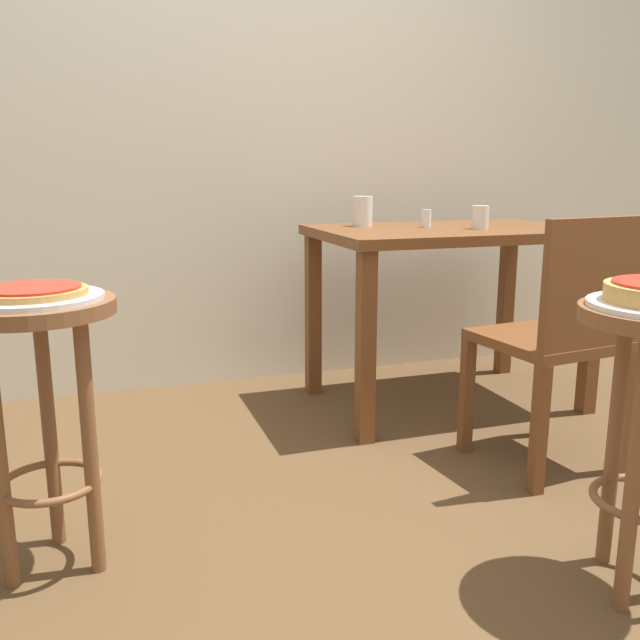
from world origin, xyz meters
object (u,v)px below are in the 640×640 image
at_px(wooden_chair, 562,334).
at_px(cup_near_edge, 480,217).
at_px(pizza_middle, 32,291).
at_px(serving_plate_middle, 33,298).
at_px(cup_far_edge, 363,211).
at_px(condiment_shaker, 426,218).
at_px(dining_table, 449,255).
at_px(stool_middle, 40,375).

bearing_deg(wooden_chair, cup_near_edge, 84.50).
distance_m(pizza_middle, wooden_chair, 1.59).
relative_size(serving_plate_middle, cup_far_edge, 2.58).
xyz_separation_m(condiment_shaker, wooden_chair, (0.11, -0.77, -0.32)).
bearing_deg(condiment_shaker, dining_table, -28.78).
relative_size(stool_middle, wooden_chair, 0.81).
bearing_deg(stool_middle, serving_plate_middle, -14.04).
height_order(pizza_middle, condiment_shaker, condiment_shaker).
bearing_deg(stool_middle, condiment_shaker, 30.13).
distance_m(pizza_middle, condiment_shaker, 1.69).
xyz_separation_m(dining_table, condiment_shaker, (-0.09, 0.05, 0.15)).
relative_size(cup_near_edge, wooden_chair, 0.11).
distance_m(stool_middle, dining_table, 1.75).
relative_size(pizza_middle, cup_far_edge, 2.00).
xyz_separation_m(pizza_middle, cup_far_edge, (1.23, 0.98, 0.11)).
distance_m(serving_plate_middle, cup_near_edge, 1.78).
bearing_deg(serving_plate_middle, cup_far_edge, 38.59).
bearing_deg(cup_near_edge, cup_far_edge, 145.22).
xyz_separation_m(pizza_middle, condiment_shaker, (1.46, 0.85, 0.08)).
distance_m(pizza_middle, cup_near_edge, 1.77).
xyz_separation_m(stool_middle, condiment_shaker, (1.46, 0.85, 0.28)).
relative_size(cup_far_edge, condiment_shaker, 1.72).
bearing_deg(cup_far_edge, condiment_shaker, -30.10).
bearing_deg(cup_far_edge, wooden_chair, -69.50).
bearing_deg(cup_far_edge, serving_plate_middle, -141.41).
relative_size(pizza_middle, dining_table, 0.23).
relative_size(dining_table, condiment_shaker, 15.02).
relative_size(serving_plate_middle, pizza_middle, 1.29).
bearing_deg(stool_middle, dining_table, 27.35).
relative_size(stool_middle, pizza_middle, 2.76).
xyz_separation_m(serving_plate_middle, cup_near_edge, (1.63, 0.70, 0.10)).
bearing_deg(dining_table, pizza_middle, -152.65).
xyz_separation_m(stool_middle, cup_far_edge, (1.23, 0.98, 0.31)).
relative_size(pizza_middle, condiment_shaker, 3.44).
bearing_deg(serving_plate_middle, pizza_middle, 90.00).
xyz_separation_m(cup_near_edge, cup_far_edge, (-0.40, 0.28, 0.02)).
relative_size(stool_middle, condiment_shaker, 9.49).
height_order(cup_near_edge, condiment_shaker, cup_near_edge).
xyz_separation_m(stool_middle, cup_near_edge, (1.63, 0.70, 0.29)).
xyz_separation_m(serving_plate_middle, wooden_chair, (1.57, 0.08, -0.23)).
bearing_deg(stool_middle, pizza_middle, 0.00).
height_order(serving_plate_middle, dining_table, dining_table).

